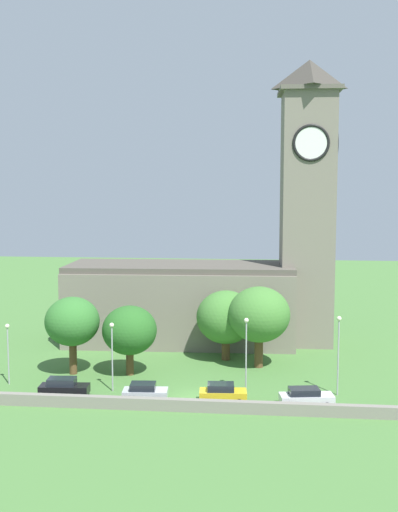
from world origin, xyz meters
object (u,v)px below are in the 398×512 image
object	(u,v)px
tree_riverside_east	(130,330)
car_black	(64,387)
streetlamp_west_mid	(112,345)
tree_churchyard	(72,322)
streetlamp_west_end	(8,343)
tree_by_tower	(226,317)
car_yellow	(222,393)
church	(219,272)
tree_riverside_west	(259,315)
car_silver	(145,392)
streetlamp_east_mid	(339,343)
car_white	(306,397)
streetlamp_central	(246,343)

from	to	relation	value
tree_riverside_east	car_black	bearing A→B (deg)	-121.54
streetlamp_west_mid	tree_churchyard	world-z (taller)	tree_churchyard
streetlamp_west_end	tree_by_tower	distance (m)	23.60
car_yellow	tree_riverside_east	xyz separation A→B (m)	(-10.13, 7.44, 3.80)
church	tree_riverside_west	xyz separation A→B (m)	(5.11, -10.94, -3.08)
streetlamp_west_end	tree_riverside_west	xyz separation A→B (m)	(24.51, 8.56, 1.63)
car_black	tree_riverside_west	bearing A→B (deg)	33.15
car_silver	streetlamp_east_mid	size ratio (longest dim) A/B	0.56
tree_by_tower	tree_riverside_west	size ratio (longest dim) A/B	0.90
tree_churchyard	car_yellow	bearing A→B (deg)	-23.90
streetlamp_west_mid	tree_by_tower	bearing A→B (deg)	50.28
church	tree_churchyard	xyz separation A→B (m)	(-14.14, -15.42, -3.32)
tree_by_tower	tree_riverside_east	bearing A→B (deg)	-144.71
church	car_silver	distance (m)	24.73
streetlamp_west_end	tree_riverside_west	size ratio (longest dim) A/B	0.69
streetlamp_west_mid	tree_riverside_east	xyz separation A→B (m)	(0.52, 5.37, 0.21)
church	streetlamp_west_end	xyz separation A→B (m)	(-19.41, -19.49, -4.71)
streetlamp_west_mid	tree_riverside_west	world-z (taller)	tree_riverside_west
streetlamp_west_end	tree_riverside_east	distance (m)	12.06
car_white	streetlamp_east_mid	bearing A→B (deg)	46.13
car_yellow	tree_riverside_west	bearing A→B (deg)	74.77
car_silver	car_yellow	distance (m)	7.09
car_yellow	streetlamp_east_mid	world-z (taller)	streetlamp_east_mid
church	streetlamp_west_mid	bearing A→B (deg)	-113.03
church	streetlamp_west_end	bearing A→B (deg)	-134.87
car_silver	streetlamp_west_mid	bearing A→B (deg)	146.61
car_black	streetlamp_east_mid	distance (m)	25.86
streetlamp_central	streetlamp_west_end	bearing A→B (deg)	179.20
car_black	car_yellow	world-z (taller)	car_black
streetlamp_west_end	streetlamp_east_mid	size ratio (longest dim) A/B	0.81
church	car_yellow	distance (m)	24.00
streetlamp_west_end	tree_by_tower	xyz separation A→B (m)	(20.78, 11.15, 0.73)
car_white	streetlamp_west_mid	xyz separation A→B (m)	(-18.10, 2.20, 3.64)
church	tree_riverside_east	distance (m)	17.68
streetlamp_west_mid	streetlamp_central	bearing A→B (deg)	2.96
car_yellow	streetlamp_central	xyz separation A→B (m)	(2.03, 2.73, 3.93)
car_white	streetlamp_central	size ratio (longest dim) A/B	0.69
tree_riverside_east	tree_churchyard	world-z (taller)	tree_churchyard
streetlamp_east_mid	tree_riverside_east	bearing A→B (deg)	168.27
tree_churchyard	church	bearing A→B (deg)	47.47
car_silver	streetlamp_central	bearing A→B (deg)	18.24
tree_churchyard	car_black	bearing A→B (deg)	-79.44
car_white	streetlamp_west_mid	bearing A→B (deg)	173.08
tree_by_tower	tree_riverside_west	xyz separation A→B (m)	(3.73, -2.59, 0.90)
car_yellow	streetlamp_central	bearing A→B (deg)	53.35
car_yellow	tree_churchyard	bearing A→B (deg)	156.10
streetlamp_west_end	car_white	bearing A→B (deg)	-6.30
car_silver	tree_churchyard	size ratio (longest dim) A/B	0.51
tree_riverside_west	tree_by_tower	bearing A→B (deg)	145.20
streetlamp_west_mid	tree_churchyard	xyz separation A→B (m)	(-5.44, 5.06, 1.06)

